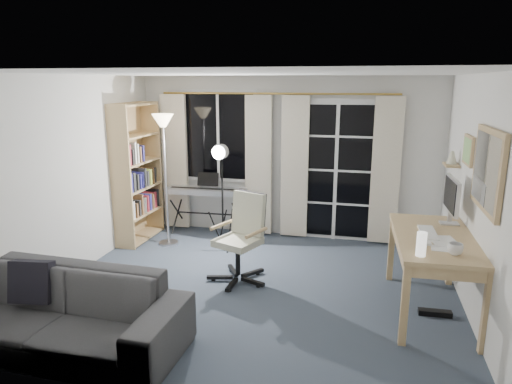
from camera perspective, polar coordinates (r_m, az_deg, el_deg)
floor at (r=5.38m, az=-0.16°, el=-12.01°), size 4.50×4.00×0.02m
window at (r=7.08m, az=-4.66°, el=6.96°), size 1.20×0.08×1.40m
french_door at (r=6.82m, az=9.96°, el=2.50°), size 1.32×0.09×2.11m
curtains at (r=6.82m, az=2.47°, el=3.29°), size 3.60×0.07×2.13m
bookshelf at (r=6.93m, az=-14.96°, el=1.89°), size 0.34×0.95×2.03m
torchiere_lamp at (r=6.50m, az=-11.45°, el=6.31°), size 0.39×0.39×1.89m
keyboard_piano at (r=7.01m, az=-6.21°, el=0.02°), size 1.25×0.64×0.89m
studio_light at (r=6.16m, az=-4.44°, el=3.44°), size 0.29×0.31×1.53m
office_chair at (r=5.42m, az=-1.54°, el=-4.68°), size 0.72×0.73×1.04m
desk at (r=4.95m, az=21.38°, el=-6.24°), size 0.81×1.55×0.81m
monitor at (r=5.29m, az=23.25°, el=-0.52°), size 0.20×0.59×0.51m
desk_clutter at (r=4.74m, az=20.90°, el=-8.04°), size 0.46×0.93×1.03m
mug at (r=4.44m, az=23.66°, el=-6.39°), size 0.14×0.11×0.13m
wall_mirror at (r=4.55m, az=26.97°, el=2.45°), size 0.04×0.94×0.74m
framed_print at (r=5.41m, az=25.00°, el=4.75°), size 0.03×0.42×0.32m
wall_shelf at (r=5.91m, az=23.27°, el=3.68°), size 0.16×0.30×0.18m
sofa at (r=4.49m, az=-23.86°, el=-12.16°), size 2.32×0.74×0.90m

